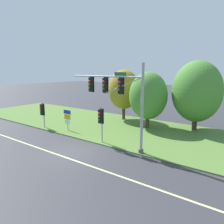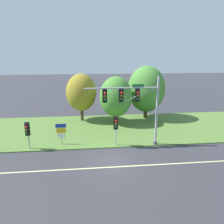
% 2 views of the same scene
% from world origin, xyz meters
% --- Properties ---
extents(ground_plane, '(160.00, 160.00, 0.00)m').
position_xyz_m(ground_plane, '(0.00, 0.00, 0.00)').
color(ground_plane, '#333338').
extents(lane_stripe, '(36.00, 0.16, 0.01)m').
position_xyz_m(lane_stripe, '(0.00, -1.20, 0.00)').
color(lane_stripe, beige).
rests_on(lane_stripe, ground).
extents(grass_verge, '(48.00, 11.50, 0.10)m').
position_xyz_m(grass_verge, '(0.00, 8.25, 0.05)').
color(grass_verge, '#517533').
rests_on(grass_verge, ground).
extents(traffic_signal_mast, '(7.31, 0.49, 6.93)m').
position_xyz_m(traffic_signal_mast, '(2.44, 2.81, 4.60)').
color(traffic_signal_mast, '#9EA0A5').
rests_on(traffic_signal_mast, grass_verge).
extents(pedestrian_signal_near_kerb, '(0.46, 0.55, 2.73)m').
position_xyz_m(pedestrian_signal_near_kerb, '(-7.89, 2.92, 2.02)').
color(pedestrian_signal_near_kerb, '#9EA0A5').
rests_on(pedestrian_signal_near_kerb, grass_verge).
extents(pedestrian_signal_further_along, '(0.46, 0.55, 3.07)m').
position_xyz_m(pedestrian_signal_further_along, '(0.61, 2.81, 2.32)').
color(pedestrian_signal_further_along, '#9EA0A5').
rests_on(pedestrian_signal_further_along, grass_verge).
extents(route_sign_post, '(1.06, 0.08, 2.24)m').
position_xyz_m(route_sign_post, '(-4.86, 3.84, 1.48)').
color(route_sign_post, slate).
rests_on(route_sign_post, grass_verge).
extents(tree_nearest_road, '(4.03, 4.03, 6.43)m').
position_xyz_m(tree_nearest_road, '(-2.97, 11.85, 4.00)').
color(tree_nearest_road, '#4C3823').
rests_on(tree_nearest_road, grass_verge).
extents(tree_left_of_mast, '(4.19, 4.19, 6.21)m').
position_xyz_m(tree_left_of_mast, '(1.49, 9.96, 3.69)').
color(tree_left_of_mast, '#423021').
rests_on(tree_left_of_mast, grass_verge).
extents(tree_behind_signpost, '(5.14, 5.14, 7.37)m').
position_xyz_m(tree_behind_signpost, '(6.04, 12.08, 4.25)').
color(tree_behind_signpost, '#423021').
rests_on(tree_behind_signpost, grass_verge).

